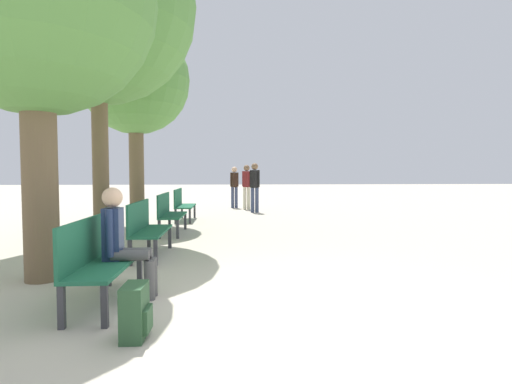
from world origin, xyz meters
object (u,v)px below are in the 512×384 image
object	(u,v)px
bench_row_1	(146,225)
pedestrian_far	(255,184)
pedestrian_mid	(234,184)
backpack	(135,312)
bench_row_0	(97,256)
bench_row_2	(169,211)
pedestrian_near	(247,184)
tree_row_1	(97,6)
tree_row_2	(135,82)
bench_row_3	(182,203)
person_seated	(123,240)

from	to	relation	value
bench_row_1	pedestrian_far	world-z (taller)	pedestrian_far
pedestrian_mid	backpack	bearing A→B (deg)	-94.26
bench_row_0	backpack	world-z (taller)	bench_row_0
bench_row_0	bench_row_2	xyz separation A→B (m)	(0.00, 5.00, 0.00)
backpack	pedestrian_near	size ratio (longest dim) A/B	0.28
tree_row_1	bench_row_0	bearing A→B (deg)	-73.00
backpack	bench_row_1	bearing A→B (deg)	100.59
tree_row_2	pedestrian_near	world-z (taller)	tree_row_2
bench_row_3	tree_row_1	xyz separation A→B (m)	(-1.07, -3.99, 4.11)
pedestrian_mid	pedestrian_far	distance (m)	1.96
bench_row_1	tree_row_2	world-z (taller)	tree_row_2
backpack	pedestrian_near	world-z (taller)	pedestrian_near
bench_row_1	bench_row_2	size ratio (longest dim) A/B	1.00
tree_row_2	pedestrian_near	size ratio (longest dim) A/B	3.10
bench_row_3	backpack	size ratio (longest dim) A/B	3.12
bench_row_0	bench_row_3	world-z (taller)	same
tree_row_2	backpack	bearing A→B (deg)	-76.92
bench_row_2	bench_row_1	bearing A→B (deg)	-90.00
pedestrian_near	person_seated	bearing A→B (deg)	-99.58
bench_row_1	pedestrian_mid	distance (m)	9.19
bench_row_0	bench_row_1	world-z (taller)	same
tree_row_2	backpack	world-z (taller)	tree_row_2
bench_row_0	tree_row_2	xyz separation A→B (m)	(-1.07, 6.44, 3.32)
tree_row_2	pedestrian_far	xyz separation A→B (m)	(3.37, 3.28, -2.85)
tree_row_1	pedestrian_near	world-z (taller)	tree_row_1
bench_row_0	bench_row_3	size ratio (longest dim) A/B	1.00
tree_row_1	bench_row_2	bearing A→B (deg)	54.26
bench_row_2	pedestrian_mid	xyz separation A→B (m)	(1.58, 6.55, 0.41)
tree_row_2	pedestrian_mid	xyz separation A→B (m)	(2.65, 5.11, -2.91)
tree_row_2	person_seated	distance (m)	7.14
backpack	pedestrian_mid	distance (m)	12.56
bench_row_3	pedestrian_near	bearing A→B (deg)	58.83
tree_row_1	bench_row_1	bearing A→B (deg)	-43.24
bench_row_0	pedestrian_far	xyz separation A→B (m)	(2.30, 9.72, 0.47)
bench_row_3	backpack	distance (m)	8.49
pedestrian_far	bench_row_0	bearing A→B (deg)	-103.29
bench_row_0	tree_row_2	distance (m)	7.33
tree_row_2	pedestrian_mid	world-z (taller)	tree_row_2
bench_row_0	pedestrian_near	size ratio (longest dim) A/B	0.87
tree_row_1	backpack	size ratio (longest dim) A/B	13.59
bench_row_2	person_seated	distance (m)	4.82
pedestrian_near	bench_row_1	bearing A→B (deg)	-103.74
bench_row_3	pedestrian_far	size ratio (longest dim) A/B	0.85
bench_row_1	pedestrian_near	world-z (taller)	pedestrian_near
pedestrian_mid	pedestrian_far	bearing A→B (deg)	-68.52
bench_row_0	backpack	size ratio (longest dim) A/B	3.12
bench_row_1	pedestrian_far	bearing A→B (deg)	72.36
bench_row_3	bench_row_1	bearing A→B (deg)	-90.00
bench_row_0	pedestrian_mid	world-z (taller)	pedestrian_mid
bench_row_3	bench_row_0	bearing A→B (deg)	-90.00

